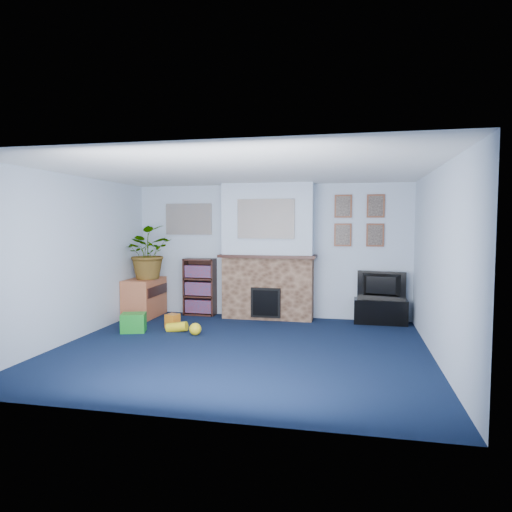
% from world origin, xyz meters
% --- Properties ---
extents(floor, '(5.00, 4.50, 0.01)m').
position_xyz_m(floor, '(0.00, 0.00, 0.00)').
color(floor, '#0D1935').
rests_on(floor, ground).
extents(ceiling, '(5.00, 4.50, 0.01)m').
position_xyz_m(ceiling, '(0.00, 0.00, 2.40)').
color(ceiling, white).
rests_on(ceiling, wall_back).
extents(wall_back, '(5.00, 0.04, 2.40)m').
position_xyz_m(wall_back, '(0.00, 2.25, 1.20)').
color(wall_back, silver).
rests_on(wall_back, ground).
extents(wall_front, '(5.00, 0.04, 2.40)m').
position_xyz_m(wall_front, '(0.00, -2.25, 1.20)').
color(wall_front, silver).
rests_on(wall_front, ground).
extents(wall_left, '(0.04, 4.50, 2.40)m').
position_xyz_m(wall_left, '(-2.50, 0.00, 1.20)').
color(wall_left, silver).
rests_on(wall_left, ground).
extents(wall_right, '(0.04, 4.50, 2.40)m').
position_xyz_m(wall_right, '(2.50, 0.00, 1.20)').
color(wall_right, silver).
rests_on(wall_right, ground).
extents(chimney_breast, '(1.72, 0.50, 2.40)m').
position_xyz_m(chimney_breast, '(0.00, 2.05, 1.18)').
color(chimney_breast, brown).
rests_on(chimney_breast, ground).
extents(collage_main, '(1.00, 0.03, 0.68)m').
position_xyz_m(collage_main, '(0.00, 1.84, 1.78)').
color(collage_main, gray).
rests_on(collage_main, chimney_breast).
extents(collage_left, '(0.90, 0.03, 0.58)m').
position_xyz_m(collage_left, '(-1.55, 2.23, 1.78)').
color(collage_left, gray).
rests_on(collage_left, wall_back).
extents(portrait_tl, '(0.30, 0.03, 0.40)m').
position_xyz_m(portrait_tl, '(1.30, 2.23, 2.00)').
color(portrait_tl, brown).
rests_on(portrait_tl, wall_back).
extents(portrait_tr, '(0.30, 0.03, 0.40)m').
position_xyz_m(portrait_tr, '(1.85, 2.23, 2.00)').
color(portrait_tr, brown).
rests_on(portrait_tr, wall_back).
extents(portrait_bl, '(0.30, 0.03, 0.40)m').
position_xyz_m(portrait_bl, '(1.30, 2.23, 1.50)').
color(portrait_bl, brown).
rests_on(portrait_bl, wall_back).
extents(portrait_br, '(0.30, 0.03, 0.40)m').
position_xyz_m(portrait_br, '(1.85, 2.23, 1.50)').
color(portrait_br, brown).
rests_on(portrait_br, wall_back).
extents(tv_stand, '(0.88, 0.37, 0.42)m').
position_xyz_m(tv_stand, '(1.95, 2.03, 0.23)').
color(tv_stand, black).
rests_on(tv_stand, ground).
extents(television, '(0.82, 0.26, 0.47)m').
position_xyz_m(television, '(1.95, 2.05, 0.65)').
color(television, black).
rests_on(television, tv_stand).
extents(bookshelf, '(0.58, 0.28, 1.05)m').
position_xyz_m(bookshelf, '(-1.30, 2.11, 0.50)').
color(bookshelf, '#321812').
rests_on(bookshelf, ground).
extents(sideboard, '(0.50, 0.90, 0.70)m').
position_xyz_m(sideboard, '(-2.24, 1.75, 0.35)').
color(sideboard, '#BA623C').
rests_on(sideboard, ground).
extents(potted_plant, '(1.12, 1.07, 0.96)m').
position_xyz_m(potted_plant, '(-2.19, 1.70, 1.18)').
color(potted_plant, '#26661E').
rests_on(potted_plant, sideboard).
extents(mantel_clock, '(0.09, 0.05, 0.12)m').
position_xyz_m(mantel_clock, '(-0.07, 2.00, 1.22)').
color(mantel_clock, gold).
rests_on(mantel_clock, chimney_breast).
extents(mantel_candle, '(0.05, 0.05, 0.17)m').
position_xyz_m(mantel_candle, '(0.26, 2.00, 1.23)').
color(mantel_candle, '#B2BFC6').
rests_on(mantel_candle, chimney_breast).
extents(mantel_teddy, '(0.12, 0.12, 0.12)m').
position_xyz_m(mantel_teddy, '(-0.59, 2.00, 1.22)').
color(mantel_teddy, gray).
rests_on(mantel_teddy, chimney_breast).
extents(mantel_can, '(0.06, 0.06, 0.13)m').
position_xyz_m(mantel_can, '(0.70, 2.00, 1.21)').
color(mantel_can, orange).
rests_on(mantel_can, chimney_breast).
extents(green_crate, '(0.44, 0.39, 0.29)m').
position_xyz_m(green_crate, '(-1.88, 0.61, 0.14)').
color(green_crate, '#198C26').
rests_on(green_crate, ground).
extents(toy_ball, '(0.19, 0.19, 0.19)m').
position_xyz_m(toy_ball, '(-0.86, 0.61, 0.09)').
color(toy_ball, yellow).
rests_on(toy_ball, ground).
extents(toy_block, '(0.23, 0.23, 0.23)m').
position_xyz_m(toy_block, '(-1.39, 1.00, 0.11)').
color(toy_block, orange).
rests_on(toy_block, ground).
extents(toy_tube, '(0.34, 0.15, 0.20)m').
position_xyz_m(toy_tube, '(-1.22, 0.77, 0.07)').
color(toy_tube, yellow).
rests_on(toy_tube, ground).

